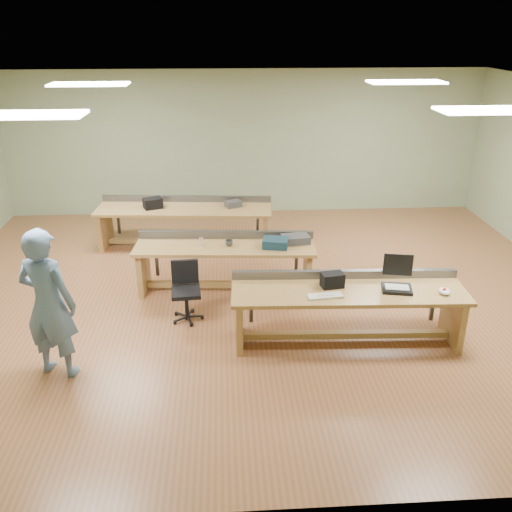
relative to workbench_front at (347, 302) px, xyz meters
name	(u,v)px	position (x,y,z in m)	size (l,w,h in m)	color
floor	(256,295)	(-1.08, 1.35, -0.56)	(10.00, 10.00, 0.00)	brown
ceiling	(256,93)	(-1.08, 1.35, 2.44)	(10.00, 10.00, 0.00)	silver
wall_back	(244,144)	(-1.08, 5.35, 0.94)	(10.00, 0.04, 3.00)	gray
wall_front	(290,363)	(-1.08, -2.65, 0.94)	(10.00, 0.04, 3.00)	gray
fluor_panels	(256,95)	(-1.08, 1.35, 2.41)	(6.20, 3.50, 0.03)	white
workbench_front	(347,302)	(0.00, 0.00, 0.00)	(2.99, 0.92, 0.86)	#B28C4B
workbench_mid	(225,257)	(-1.55, 1.57, -0.01)	(2.77, 0.91, 0.86)	#B28C4B
workbench_back	(185,217)	(-2.27, 3.43, 0.00)	(3.23, 1.11, 0.86)	#B28C4B
person	(49,304)	(-3.57, -0.49, 0.36)	(0.67, 0.44, 1.84)	#61809F
laptop_base	(397,289)	(0.60, -0.08, 0.21)	(0.37, 0.30, 0.04)	black
laptop_screen	(398,265)	(0.63, 0.06, 0.48)	(0.37, 0.02, 0.29)	black
keyboard	(325,296)	(-0.33, -0.20, 0.20)	(0.43, 0.14, 0.03)	beige
trackball_mouse	(445,291)	(1.16, -0.21, 0.23)	(0.14, 0.17, 0.07)	white
camera_bag	(332,280)	(-0.20, 0.07, 0.29)	(0.28, 0.18, 0.19)	black
task_chair	(186,299)	(-2.10, 0.70, -0.25)	(0.48, 0.48, 0.84)	black
parts_bin_teal	(275,243)	(-0.79, 1.43, 0.26)	(0.37, 0.28, 0.13)	#132F3E
parts_bin_grey	(295,239)	(-0.47, 1.59, 0.25)	(0.42, 0.27, 0.11)	#333335
mug	(229,243)	(-1.48, 1.53, 0.24)	(0.12, 0.12, 0.09)	#333335
drinks_can	(201,242)	(-1.90, 1.56, 0.25)	(0.07, 0.07, 0.12)	white
storage_box_back	(153,203)	(-2.83, 3.41, 0.28)	(0.32, 0.23, 0.19)	black
tray_back	(233,204)	(-1.38, 3.41, 0.25)	(0.28, 0.20, 0.11)	#333335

